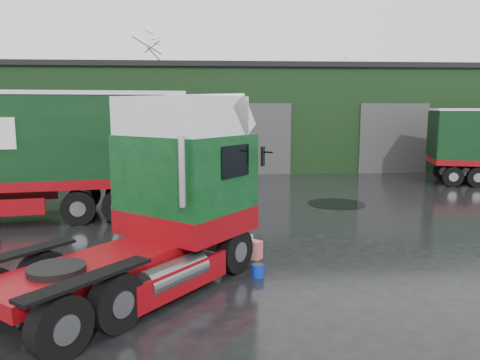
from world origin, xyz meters
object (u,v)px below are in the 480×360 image
(hero_tractor, at_px, (125,197))
(wash_bucket, at_px, (258,271))
(warehouse, at_px, (246,116))
(tree_back_a, at_px, (146,96))
(tree_back_b, at_px, (325,107))

(hero_tractor, distance_m, wash_bucket, 3.48)
(warehouse, relative_size, wash_bucket, 110.57)
(tree_back_a, bearing_deg, wash_bucket, -78.79)
(tree_back_a, relative_size, tree_back_b, 1.27)
(tree_back_a, bearing_deg, tree_back_b, 0.00)
(warehouse, bearing_deg, tree_back_a, 128.66)
(warehouse, xyz_separation_m, tree_back_b, (8.00, 10.00, 0.59))
(wash_bucket, height_order, tree_back_a, tree_back_a)
(warehouse, bearing_deg, tree_back_b, 51.34)
(wash_bucket, distance_m, tree_back_a, 33.12)
(tree_back_a, bearing_deg, hero_tractor, -83.79)
(wash_bucket, xyz_separation_m, tree_back_a, (-6.37, 32.17, 4.61))
(warehouse, height_order, tree_back_b, tree_back_b)
(warehouse, relative_size, tree_back_a, 3.41)
(warehouse, xyz_separation_m, tree_back_a, (-8.00, 10.00, 1.59))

